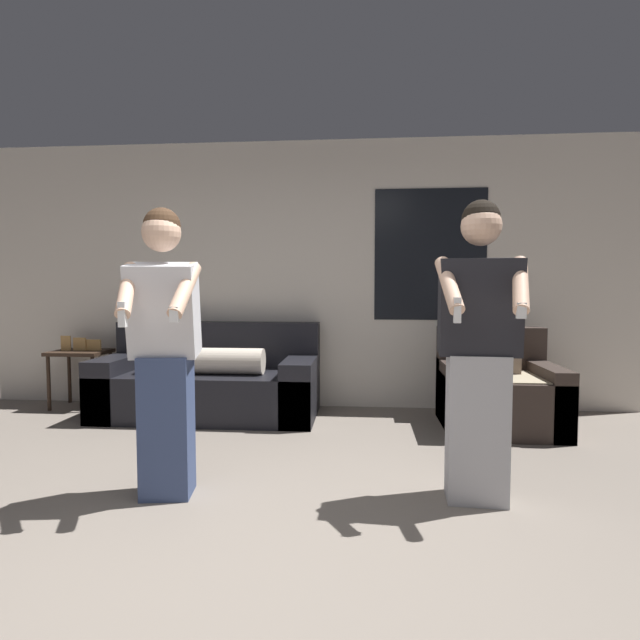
{
  "coord_description": "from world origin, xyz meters",
  "views": [
    {
      "loc": [
        0.61,
        -1.97,
        1.21
      ],
      "look_at": [
        0.37,
        0.86,
        1.03
      ],
      "focal_mm": 28.0,
      "sensor_mm": 36.0,
      "label": 1
    }
  ],
  "objects_px": {
    "person_left": "(165,350)",
    "person_right": "(479,351)",
    "armchair": "(498,393)",
    "side_table": "(80,358)",
    "couch": "(210,383)"
  },
  "relations": [
    {
      "from": "side_table",
      "to": "person_right",
      "type": "xyz_separation_m",
      "value": [
        3.52,
        -1.97,
        0.36
      ]
    },
    {
      "from": "side_table",
      "to": "person_left",
      "type": "height_order",
      "value": "person_left"
    },
    {
      "from": "couch",
      "to": "side_table",
      "type": "distance_m",
      "value": 1.45
    },
    {
      "from": "armchair",
      "to": "person_right",
      "type": "xyz_separation_m",
      "value": [
        -0.53,
        -1.55,
        0.56
      ]
    },
    {
      "from": "armchair",
      "to": "person_left",
      "type": "height_order",
      "value": "person_left"
    },
    {
      "from": "couch",
      "to": "armchair",
      "type": "distance_m",
      "value": 2.64
    },
    {
      "from": "side_table",
      "to": "person_left",
      "type": "distance_m",
      "value": 2.72
    },
    {
      "from": "couch",
      "to": "armchair",
      "type": "relative_size",
      "value": 2.14
    },
    {
      "from": "person_right",
      "to": "person_left",
      "type": "bearing_deg",
      "value": -176.97
    },
    {
      "from": "side_table",
      "to": "armchair",
      "type": "bearing_deg",
      "value": -5.86
    },
    {
      "from": "armchair",
      "to": "person_right",
      "type": "bearing_deg",
      "value": -108.77
    },
    {
      "from": "side_table",
      "to": "person_right",
      "type": "relative_size",
      "value": 0.43
    },
    {
      "from": "armchair",
      "to": "person_left",
      "type": "xyz_separation_m",
      "value": [
        -2.31,
        -1.65,
        0.55
      ]
    },
    {
      "from": "person_left",
      "to": "person_right",
      "type": "height_order",
      "value": "person_right"
    },
    {
      "from": "armchair",
      "to": "person_right",
      "type": "distance_m",
      "value": 1.73
    }
  ]
}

